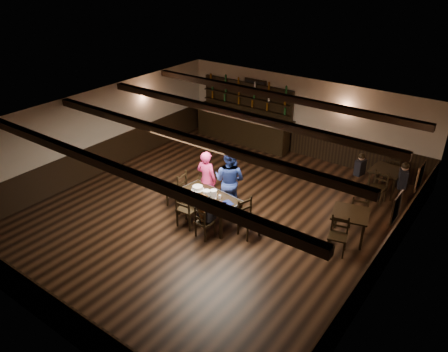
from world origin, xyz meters
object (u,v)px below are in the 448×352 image
Objects in this scene: man_blue at (230,180)px; dining_table at (209,198)px; chair_near_left at (185,207)px; bar_counter at (244,123)px; cake at (198,188)px; chair_near_right at (203,221)px; woman_pink at (207,179)px.

dining_table is at bearing 73.29° from man_blue.
bar_counter is at bearing 109.43° from chair_near_left.
dining_table is at bearing -11.08° from cake.
chair_near_left is 0.68m from chair_near_right.
cake is at bearing 95.56° from woman_pink.
chair_near_right is at bearing -65.26° from bar_counter.
chair_near_left is 1.21m from woman_pink.
dining_table is 0.46m from cake.
chair_near_left is 0.26× the size of bar_counter.
woman_pink reaches higher than dining_table.
chair_near_right is 1.53m from man_blue.
man_blue is at bearing 48.88° from cake.
cake reaches higher than dining_table.
bar_counter is (-1.83, 4.90, -0.07)m from cake.
woman_pink is (-0.22, 1.17, 0.24)m from chair_near_left.
woman_pink is 4.83× the size of cake.
man_blue is 0.47× the size of bar_counter.
chair_near_left is 0.54× the size of man_blue.
chair_near_right is at bearing -44.96° from cake.
man_blue is (-0.23, 1.46, 0.43)m from chair_near_right.
woman_pink is (-0.52, 0.58, 0.14)m from dining_table.
chair_near_left is at bearing -116.44° from dining_table.
dining_table is 0.67m from chair_near_left.
cake is (-0.57, -0.66, -0.13)m from man_blue.
bar_counter reaches higher than cake.
chair_near_left is 2.94× the size of cake.
dining_table is 0.79m from woman_pink.
dining_table is 1.81× the size of chair_near_left.
dining_table is 0.79m from man_blue.
dining_table is 0.82m from chair_near_right.
man_blue reaches higher than dining_table.
woman_pink reaches higher than cake.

